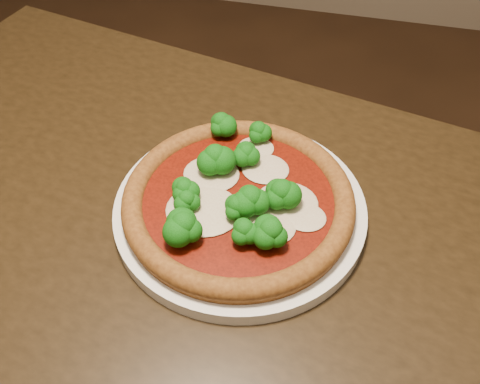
# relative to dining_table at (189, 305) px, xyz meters

# --- Properties ---
(dining_table) EXTENTS (1.26, 0.98, 0.75)m
(dining_table) POSITION_rel_dining_table_xyz_m (0.00, 0.00, 0.00)
(dining_table) COLOR black
(dining_table) RESTS_ON floor
(plate) EXTENTS (0.31, 0.31, 0.02)m
(plate) POSITION_rel_dining_table_xyz_m (0.05, 0.08, 0.12)
(plate) COLOR silver
(plate) RESTS_ON dining_table
(pizza) EXTENTS (0.28, 0.28, 0.06)m
(pizza) POSITION_rel_dining_table_xyz_m (0.05, 0.07, 0.14)
(pizza) COLOR brown
(pizza) RESTS_ON plate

